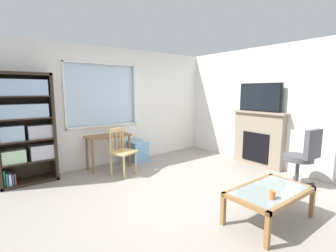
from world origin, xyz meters
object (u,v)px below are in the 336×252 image
at_px(plastic_drawer_unit, 138,152).
at_px(fireplace, 258,139).
at_px(desk_under_window, 108,141).
at_px(wooden_chair, 122,151).
at_px(office_chair, 304,155).
at_px(bookshelf, 25,125).
at_px(tv, 260,97).
at_px(sippy_cup, 272,195).
at_px(coffee_table, 270,194).

height_order(plastic_drawer_unit, fireplace, fireplace).
xyz_separation_m(desk_under_window, fireplace, (2.65, -1.77, 0.01)).
relative_size(wooden_chair, fireplace, 0.75).
bearing_deg(plastic_drawer_unit, office_chair, -63.68).
bearing_deg(bookshelf, office_chair, -39.64).
distance_m(fireplace, office_chair, 1.23).
relative_size(bookshelf, tv, 2.03).
bearing_deg(fireplace, bookshelf, 155.43).
xyz_separation_m(plastic_drawer_unit, office_chair, (1.46, -2.95, 0.32)).
bearing_deg(sippy_cup, fireplace, 35.75).
height_order(bookshelf, sippy_cup, bookshelf).
distance_m(plastic_drawer_unit, fireplace, 2.67).
bearing_deg(wooden_chair, tv, -25.80).
bearing_deg(tv, desk_under_window, 146.13).
xyz_separation_m(desk_under_window, office_chair, (2.19, -2.90, -0.03)).
relative_size(office_chair, coffee_table, 0.91).
height_order(wooden_chair, sippy_cup, wooden_chair).
height_order(desk_under_window, tv, tv).
bearing_deg(fireplace, wooden_chair, 154.36).
xyz_separation_m(coffee_table, sippy_cup, (-0.22, -0.15, 0.10)).
height_order(tv, office_chair, tv).
bearing_deg(office_chair, desk_under_window, 126.98).
bearing_deg(bookshelf, tv, -24.66).
height_order(bookshelf, wooden_chair, bookshelf).
xyz_separation_m(office_chair, sippy_cup, (-1.67, -0.40, -0.10)).
distance_m(wooden_chair, sippy_cup, 2.83).
bearing_deg(fireplace, plastic_drawer_unit, 136.65).
distance_m(fireplace, tv, 0.88).
distance_m(desk_under_window, coffee_table, 3.25).
bearing_deg(bookshelf, wooden_chair, -22.65).
xyz_separation_m(wooden_chair, tv, (2.58, -1.25, 1.01)).
bearing_deg(wooden_chair, bookshelf, 157.35).
relative_size(fireplace, coffee_table, 1.10).
height_order(desk_under_window, plastic_drawer_unit, desk_under_window).
height_order(desk_under_window, fireplace, fireplace).
relative_size(bookshelf, plastic_drawer_unit, 4.16).
bearing_deg(coffee_table, wooden_chair, 104.55).
xyz_separation_m(plastic_drawer_unit, sippy_cup, (-0.21, -3.35, 0.22)).
xyz_separation_m(desk_under_window, sippy_cup, (0.52, -3.30, -0.13)).
bearing_deg(desk_under_window, coffee_table, -76.95).
relative_size(plastic_drawer_unit, tv, 0.49).
height_order(tv, coffee_table, tv).
relative_size(bookshelf, wooden_chair, 2.13).
height_order(wooden_chair, coffee_table, wooden_chair).
xyz_separation_m(plastic_drawer_unit, tv, (1.91, -1.82, 1.24)).
bearing_deg(bookshelf, plastic_drawer_unit, -1.51).
distance_m(bookshelf, sippy_cup, 3.98).
height_order(fireplace, tv, tv).
bearing_deg(plastic_drawer_unit, bookshelf, 178.49).
relative_size(bookshelf, fireplace, 1.59).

